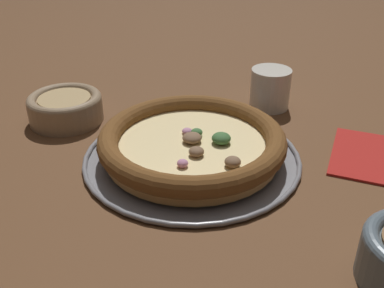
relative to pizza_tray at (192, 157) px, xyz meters
The scene contains 6 objects.
ground_plane 0.00m from the pizza_tray, ahead, with size 3.00×3.00×0.00m, color brown.
pizza_tray is the anchor object (origin of this frame).
pizza 0.03m from the pizza_tray, 69.47° to the left, with size 0.30×0.30×0.04m.
bowl_near 0.27m from the pizza_tray, 100.40° to the right, with size 0.14×0.14×0.05m.
drinking_cup 0.26m from the pizza_tray, 163.22° to the left, with size 0.08×0.08×0.08m.
napkin 0.29m from the pizza_tray, 112.15° to the left, with size 0.16×0.11×0.01m.
Camera 1 is at (0.58, 0.22, 0.38)m, focal length 42.00 mm.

